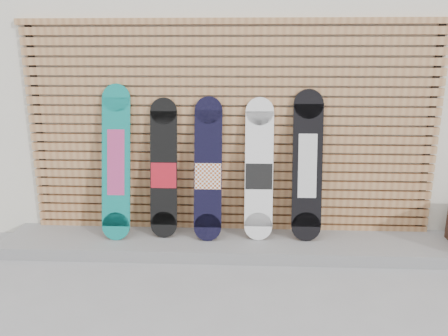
% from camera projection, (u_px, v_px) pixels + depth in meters
% --- Properties ---
extents(ground, '(80.00, 80.00, 0.00)m').
position_uv_depth(ground, '(243.00, 283.00, 3.85)').
color(ground, gray).
rests_on(ground, ground).
extents(building, '(12.00, 5.00, 3.60)m').
position_uv_depth(building, '(278.00, 64.00, 6.75)').
color(building, silver).
rests_on(building, ground).
extents(concrete_step, '(4.60, 0.70, 0.12)m').
position_uv_depth(concrete_step, '(229.00, 244.00, 4.50)').
color(concrete_step, gray).
rests_on(concrete_step, ground).
extents(slat_wall, '(4.26, 0.08, 2.29)m').
position_uv_depth(slat_wall, '(230.00, 129.00, 4.49)').
color(slat_wall, '#A87246').
rests_on(slat_wall, ground).
extents(snowboard_0, '(0.29, 0.37, 1.55)m').
position_uv_depth(snowboard_0, '(116.00, 162.00, 4.41)').
color(snowboard_0, '#0C7972').
rests_on(snowboard_0, concrete_step).
extents(snowboard_1, '(0.27, 0.29, 1.41)m').
position_uv_depth(snowboard_1, '(164.00, 169.00, 4.45)').
color(snowboard_1, black).
rests_on(snowboard_1, concrete_step).
extents(snowboard_2, '(0.28, 0.35, 1.43)m').
position_uv_depth(snowboard_2, '(208.00, 170.00, 4.40)').
color(snowboard_2, black).
rests_on(snowboard_2, concrete_step).
extents(snowboard_3, '(0.28, 0.30, 1.42)m').
position_uv_depth(snowboard_3, '(259.00, 170.00, 4.40)').
color(snowboard_3, white).
rests_on(snowboard_3, concrete_step).
extents(snowboard_4, '(0.30, 0.31, 1.51)m').
position_uv_depth(snowboard_4, '(307.00, 166.00, 4.36)').
color(snowboard_4, black).
rests_on(snowboard_4, concrete_step).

